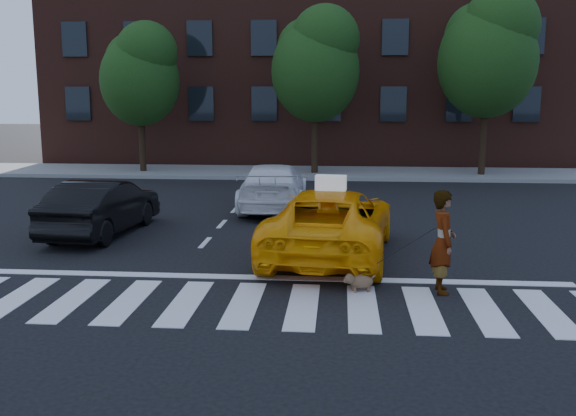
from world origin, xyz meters
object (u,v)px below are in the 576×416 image
(tree_left, at_px, (140,71))
(white_suv, at_px, (273,186))
(taxi, at_px, (331,222))
(woman, at_px, (443,242))
(tree_mid, at_px, (316,60))
(tree_right, at_px, (489,49))
(dog, at_px, (358,281))
(black_sedan, at_px, (102,207))

(tree_left, relative_size, white_suv, 1.35)
(tree_left, height_order, taxi, tree_left)
(tree_left, bearing_deg, taxi, -58.30)
(woman, bearing_deg, taxi, 37.36)
(tree_mid, bearing_deg, tree_right, -0.00)
(tree_right, height_order, woman, tree_right)
(taxi, relative_size, dog, 8.84)
(tree_left, distance_m, tree_mid, 7.51)
(black_sedan, distance_m, white_suv, 5.54)
(tree_left, relative_size, tree_mid, 0.92)
(black_sedan, bearing_deg, tree_right, -130.28)
(tree_left, distance_m, tree_right, 14.52)
(tree_mid, relative_size, white_suv, 1.48)
(taxi, bearing_deg, tree_right, -108.09)
(taxi, bearing_deg, dog, 108.18)
(woman, bearing_deg, tree_mid, 8.30)
(taxi, xyz_separation_m, black_sedan, (-5.77, 1.67, -0.05))
(dog, bearing_deg, white_suv, 90.23)
(taxi, distance_m, dog, 2.72)
(tree_left, height_order, white_suv, tree_left)
(black_sedan, bearing_deg, dog, 150.71)
(tree_right, bearing_deg, tree_left, 180.00)
(tree_left, bearing_deg, tree_mid, -0.00)
(tree_mid, distance_m, tree_right, 7.01)
(tree_left, bearing_deg, tree_right, -0.00)
(tree_mid, bearing_deg, black_sedan, -112.45)
(tree_right, relative_size, white_suv, 1.60)
(taxi, bearing_deg, white_suv, -65.44)
(dog, bearing_deg, tree_mid, 78.95)
(woman, height_order, dog, woman)
(tree_left, height_order, tree_mid, tree_mid)
(tree_mid, bearing_deg, tree_left, 180.00)
(taxi, bearing_deg, tree_left, -52.02)
(tree_left, xyz_separation_m, woman, (10.40, -16.03, -3.51))
(tree_left, distance_m, taxi, 16.34)
(woman, distance_m, dog, 1.65)
(tree_mid, relative_size, woman, 3.83)
(taxi, height_order, dog, taxi)
(tree_mid, bearing_deg, dog, -84.99)
(black_sedan, bearing_deg, woman, 156.80)
(tree_right, bearing_deg, black_sedan, -135.07)
(tree_left, bearing_deg, woman, -57.02)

